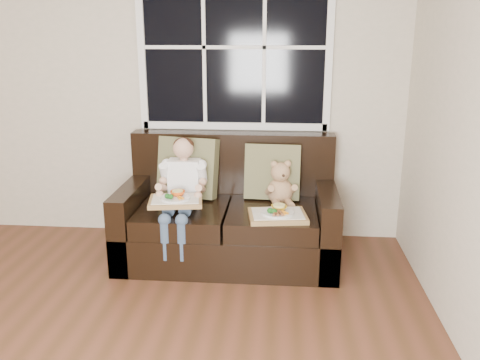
# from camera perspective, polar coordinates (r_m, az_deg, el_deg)

# --- Properties ---
(window_back) EXTENTS (1.62, 0.04, 1.37)m
(window_back) POSITION_cam_1_polar(r_m,az_deg,el_deg) (4.34, -0.66, 14.68)
(window_back) COLOR black
(window_back) RESTS_ON room_walls
(loveseat) EXTENTS (1.70, 0.92, 0.96)m
(loveseat) POSITION_cam_1_polar(r_m,az_deg,el_deg) (4.14, -1.23, -4.41)
(loveseat) COLOR black
(loveseat) RESTS_ON ground
(pillow_left) EXTENTS (0.53, 0.32, 0.51)m
(pillow_left) POSITION_cam_1_polar(r_m,az_deg,el_deg) (4.21, -5.87, 1.42)
(pillow_left) COLOR olive
(pillow_left) RESTS_ON loveseat
(pillow_right) EXTENTS (0.46, 0.23, 0.46)m
(pillow_right) POSITION_cam_1_polar(r_m,az_deg,el_deg) (4.15, 3.67, 0.93)
(pillow_right) COLOR olive
(pillow_right) RESTS_ON loveseat
(child) EXTENTS (0.36, 0.59, 0.82)m
(child) POSITION_cam_1_polar(r_m,az_deg,el_deg) (3.98, -6.51, -0.45)
(child) COLOR white
(child) RESTS_ON loveseat
(teddy_bear) EXTENTS (0.24, 0.29, 0.37)m
(teddy_bear) POSITION_cam_1_polar(r_m,az_deg,el_deg) (4.05, 4.53, -0.66)
(teddy_bear) COLOR tan
(teddy_bear) RESTS_ON loveseat
(tray_left) EXTENTS (0.43, 0.35, 0.09)m
(tray_left) POSITION_cam_1_polar(r_m,az_deg,el_deg) (3.80, -7.23, -2.20)
(tray_left) COLOR #9F7648
(tray_left) RESTS_ON child
(tray_right) EXTENTS (0.46, 0.37, 0.10)m
(tray_right) POSITION_cam_1_polar(r_m,az_deg,el_deg) (3.75, 4.24, -3.88)
(tray_right) COLOR #9F7648
(tray_right) RESTS_ON loveseat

